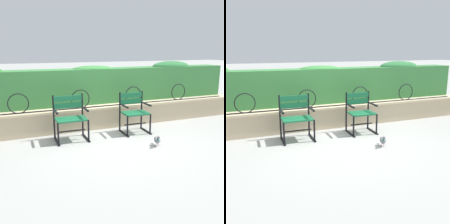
{
  "view_description": "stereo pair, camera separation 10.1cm",
  "coord_description": "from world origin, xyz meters",
  "views": [
    {
      "loc": [
        -1.98,
        -4.69,
        1.8
      ],
      "look_at": [
        0.0,
        0.1,
        0.55
      ],
      "focal_mm": 42.3,
      "sensor_mm": 36.0,
      "label": 1
    },
    {
      "loc": [
        -1.88,
        -4.72,
        1.8
      ],
      "look_at": [
        0.0,
        0.1,
        0.55
      ],
      "focal_mm": 42.3,
      "sensor_mm": 36.0,
      "label": 2
    }
  ],
  "objects": [
    {
      "name": "ground_plane",
      "position": [
        0.0,
        0.0,
        0.0
      ],
      "size": [
        60.0,
        60.0,
        0.0
      ],
      "primitive_type": "plane",
      "color": "#9E9E99"
    },
    {
      "name": "stone_wall",
      "position": [
        0.0,
        0.91,
        0.26
      ],
      "size": [
        7.59,
        0.41,
        0.51
      ],
      "color": "tan",
      "rests_on": "ground"
    },
    {
      "name": "iron_arch_fence",
      "position": [
        -0.36,
        0.84,
        0.68
      ],
      "size": [
        7.04,
        0.02,
        0.42
      ],
      "color": "black",
      "rests_on": "stone_wall"
    },
    {
      "name": "hedge_row",
      "position": [
        0.03,
        1.37,
        0.96
      ],
      "size": [
        7.43,
        0.57,
        0.97
      ],
      "color": "#387A3D",
      "rests_on": "stone_wall"
    },
    {
      "name": "park_chair_left",
      "position": [
        -0.8,
        0.35,
        0.47
      ],
      "size": [
        0.65,
        0.53,
        0.9
      ],
      "color": "#19663D",
      "rests_on": "ground"
    },
    {
      "name": "park_chair_right",
      "position": [
        0.61,
        0.31,
        0.46
      ],
      "size": [
        0.59,
        0.54,
        0.87
      ],
      "color": "#19663D",
      "rests_on": "ground"
    },
    {
      "name": "pigeon_near_chairs",
      "position": [
        0.62,
        -0.64,
        0.11
      ],
      "size": [
        0.16,
        0.28,
        0.22
      ],
      "color": "gray",
      "rests_on": "ground"
    }
  ]
}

